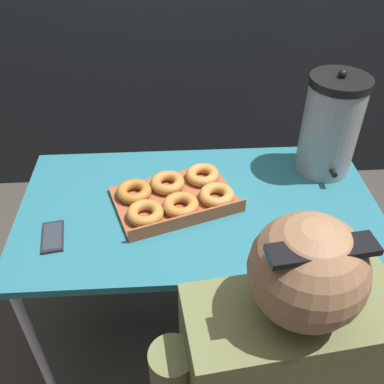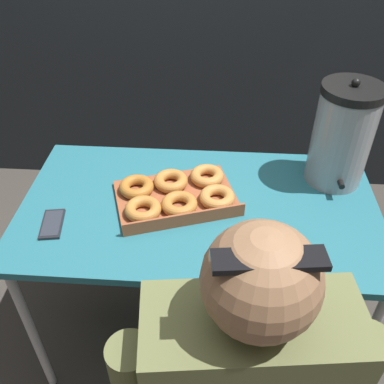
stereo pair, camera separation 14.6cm
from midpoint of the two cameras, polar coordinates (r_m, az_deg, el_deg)
The scene contains 5 objects.
ground_plane at distance 2.06m, azimuth 2.86°, elevation -17.61°, with size 12.00×12.00×0.00m, color #3D3833.
folding_table at distance 1.53m, azimuth 3.67°, elevation -3.44°, with size 1.25×0.69×0.74m.
donut_box at distance 1.50m, azimuth 0.64°, elevation -0.44°, with size 0.48×0.40×0.05m.
coffee_urn at distance 1.62m, azimuth 21.89°, elevation 6.93°, with size 0.21×0.24×0.40m.
cell_phone at distance 1.47m, azimuth -15.49°, elevation -4.26°, with size 0.09×0.15×0.01m.
Camera 2 is at (0.05, -1.13, 1.73)m, focal length 40.00 mm.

